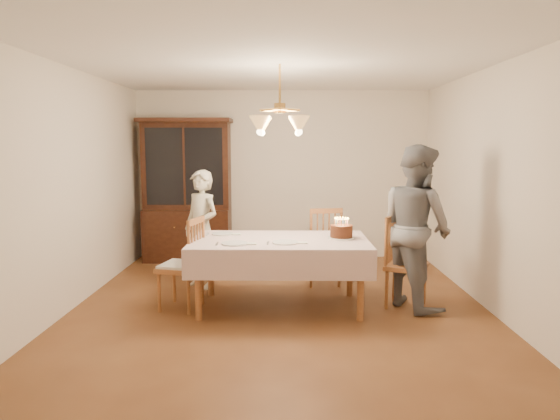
{
  "coord_description": "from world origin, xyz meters",
  "views": [
    {
      "loc": [
        0.07,
        -5.3,
        1.77
      ],
      "look_at": [
        0.0,
        0.2,
        1.05
      ],
      "focal_mm": 32.0,
      "sensor_mm": 36.0,
      "label": 1
    }
  ],
  "objects_px": {
    "elderly_woman": "(201,229)",
    "birthday_cake": "(341,232)",
    "chair_far_side": "(322,250)",
    "china_hutch": "(187,193)",
    "dining_table": "(280,246)"
  },
  "relations": [
    {
      "from": "birthday_cake",
      "to": "china_hutch",
      "type": "bearing_deg",
      "value": 133.86
    },
    {
      "from": "chair_far_side",
      "to": "elderly_woman",
      "type": "height_order",
      "value": "elderly_woman"
    },
    {
      "from": "china_hutch",
      "to": "chair_far_side",
      "type": "distance_m",
      "value": 2.46
    },
    {
      "from": "china_hutch",
      "to": "elderly_woman",
      "type": "distance_m",
      "value": 1.58
    },
    {
      "from": "china_hutch",
      "to": "chair_far_side",
      "type": "height_order",
      "value": "china_hutch"
    },
    {
      "from": "chair_far_side",
      "to": "birthday_cake",
      "type": "xyz_separation_m",
      "value": [
        0.14,
        -0.86,
        0.39
      ]
    },
    {
      "from": "elderly_woman",
      "to": "birthday_cake",
      "type": "bearing_deg",
      "value": 15.72
    },
    {
      "from": "chair_far_side",
      "to": "elderly_woman",
      "type": "distance_m",
      "value": 1.54
    },
    {
      "from": "china_hutch",
      "to": "birthday_cake",
      "type": "distance_m",
      "value": 3.06
    },
    {
      "from": "dining_table",
      "to": "elderly_woman",
      "type": "distance_m",
      "value": 1.25
    },
    {
      "from": "elderly_woman",
      "to": "birthday_cake",
      "type": "distance_m",
      "value": 1.81
    },
    {
      "from": "elderly_woman",
      "to": "birthday_cake",
      "type": "xyz_separation_m",
      "value": [
        1.65,
        -0.72,
        0.1
      ]
    },
    {
      "from": "china_hutch",
      "to": "chair_far_side",
      "type": "bearing_deg",
      "value": -34.18
    },
    {
      "from": "chair_far_side",
      "to": "birthday_cake",
      "type": "relative_size",
      "value": 3.33
    },
    {
      "from": "dining_table",
      "to": "elderly_woman",
      "type": "bearing_deg",
      "value": 141.52
    }
  ]
}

